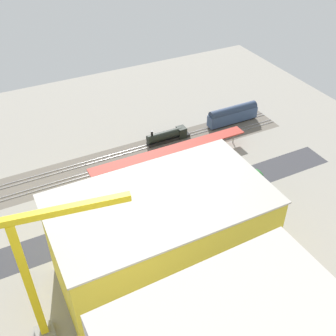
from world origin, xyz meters
TOP-DOWN VIEW (x-y plane):
  - ground_plane at (0.00, 0.00)m, footprint 163.49×163.49m
  - rail_bed at (0.00, -20.36)m, footprint 102.24×13.66m
  - street_asphalt at (0.00, 4.34)m, footprint 102.22×9.45m
  - track_rails at (0.00, -20.36)m, footprint 102.18×7.22m
  - platform_canopy_near at (-8.98, -12.75)m, footprint 49.74×4.29m
  - locomotive at (-13.64, -22.97)m, footprint 14.55×2.95m
  - passenger_coach at (-37.88, -22.97)m, footprint 18.36×3.19m
  - parked_car_0 at (-21.90, 1.04)m, footprint 4.44×1.74m
  - parked_car_1 at (-16.60, 1.27)m, footprint 4.32×1.92m
  - parked_car_2 at (-10.55, 1.03)m, footprint 4.17×1.94m
  - parked_car_3 at (-4.64, 0.61)m, footprint 4.24×1.99m
  - parked_car_4 at (2.06, 0.59)m, footprint 4.77×2.05m
  - parked_car_5 at (8.37, 1.51)m, footprint 4.15×1.99m
  - parked_car_6 at (14.64, 1.17)m, footprint 4.35×1.82m
  - parked_car_7 at (20.07, 1.17)m, footprint 4.67×1.90m
  - construction_building at (11.39, 23.07)m, footprint 41.73×23.19m
  - construction_roof_slab at (11.39, 23.07)m, footprint 42.33×23.80m
  - tower_crane at (35.85, 26.18)m, footprint 24.06×5.37m
  - box_truck_0 at (8.34, 6.09)m, footprint 9.84×2.60m
  - street_tree_0 at (5.45, 10.21)m, footprint 6.33×6.33m
  - street_tree_1 at (26.56, 9.76)m, footprint 4.51×4.51m
  - street_tree_2 at (-21.81, 10.16)m, footprint 5.70×5.70m
  - traffic_light at (11.25, 0.11)m, footprint 0.50×0.36m

SIDE VIEW (x-z plane):
  - ground_plane at x=0.00m, z-range 0.00..0.00m
  - rail_bed at x=0.00m, z-range 0.00..0.01m
  - street_asphalt at x=0.00m, z-range 0.00..0.01m
  - track_rails at x=0.00m, z-range 0.12..0.24m
  - parked_car_3 at x=-4.64m, z-range -0.09..1.51m
  - parked_car_5 at x=8.37m, z-range -0.10..1.56m
  - parked_car_7 at x=20.07m, z-range -0.10..1.62m
  - parked_car_1 at x=-16.60m, z-range -0.10..1.66m
  - parked_car_2 at x=-10.55m, z-range -0.10..1.69m
  - parked_car_0 at x=-21.90m, z-range -0.11..1.73m
  - parked_car_4 at x=2.06m, z-range -0.11..1.74m
  - parked_car_6 at x=14.64m, z-range -0.11..1.76m
  - box_truck_0 at x=8.34m, z-range -0.01..3.16m
  - locomotive at x=-13.64m, z-range -0.73..4.41m
  - passenger_coach at x=-37.88m, z-range 0.16..6.50m
  - platform_canopy_near at x=-8.98m, z-range 1.95..6.29m
  - traffic_light at x=11.25m, z-range 1.07..7.63m
  - street_tree_1 at x=26.56m, z-range 1.23..8.25m
  - street_tree_2 at x=-21.81m, z-range 1.08..8.95m
  - street_tree_0 at x=5.45m, z-range 0.94..9.18m
  - construction_building at x=11.39m, z-range 0.00..21.60m
  - tower_crane at x=35.85m, z-range 2.73..34.01m
  - construction_roof_slab at x=11.39m, z-range 21.60..22.00m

